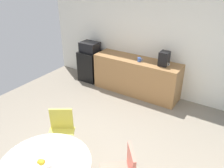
{
  "coord_description": "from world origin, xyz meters",
  "views": [
    {
      "loc": [
        2.05,
        -2.02,
        2.89
      ],
      "look_at": [
        0.02,
        1.15,
        0.95
      ],
      "focal_mm": 36.7,
      "sensor_mm": 36.0,
      "label": 1
    }
  ],
  "objects_px": {
    "microwave": "(90,47)",
    "mug_green": "(139,60)",
    "mini_fridge": "(91,66)",
    "coffee_maker": "(164,58)",
    "chair_yellow": "(61,128)",
    "fruit_bowl": "(42,164)",
    "mug_white": "(166,64)"
  },
  "relations": [
    {
      "from": "mug_green",
      "to": "mini_fridge",
      "type": "bearing_deg",
      "value": 176.54
    },
    {
      "from": "microwave",
      "to": "fruit_bowl",
      "type": "xyz_separation_m",
      "value": [
        1.94,
        -3.45,
        -0.17
      ]
    },
    {
      "from": "microwave",
      "to": "coffee_maker",
      "type": "height_order",
      "value": "coffee_maker"
    },
    {
      "from": "microwave",
      "to": "coffee_maker",
      "type": "distance_m",
      "value": 2.11
    },
    {
      "from": "fruit_bowl",
      "to": "mini_fridge",
      "type": "bearing_deg",
      "value": 119.31
    },
    {
      "from": "mug_white",
      "to": "mug_green",
      "type": "bearing_deg",
      "value": -173.63
    },
    {
      "from": "chair_yellow",
      "to": "coffee_maker",
      "type": "distance_m",
      "value": 2.74
    },
    {
      "from": "fruit_bowl",
      "to": "mug_green",
      "type": "height_order",
      "value": "mug_green"
    },
    {
      "from": "coffee_maker",
      "to": "chair_yellow",
      "type": "bearing_deg",
      "value": -105.67
    },
    {
      "from": "mini_fridge",
      "to": "coffee_maker",
      "type": "distance_m",
      "value": 2.2
    },
    {
      "from": "mug_white",
      "to": "mug_green",
      "type": "height_order",
      "value": "same"
    },
    {
      "from": "fruit_bowl",
      "to": "coffee_maker",
      "type": "relative_size",
      "value": 0.67
    },
    {
      "from": "chair_yellow",
      "to": "coffee_maker",
      "type": "xyz_separation_m",
      "value": [
        0.72,
        2.58,
        0.54
      ]
    },
    {
      "from": "mini_fridge",
      "to": "mug_white",
      "type": "relative_size",
      "value": 6.44
    },
    {
      "from": "mini_fridge",
      "to": "coffee_maker",
      "type": "relative_size",
      "value": 2.6
    },
    {
      "from": "microwave",
      "to": "fruit_bowl",
      "type": "relative_size",
      "value": 2.22
    },
    {
      "from": "fruit_bowl",
      "to": "mug_green",
      "type": "distance_m",
      "value": 3.39
    },
    {
      "from": "chair_yellow",
      "to": "fruit_bowl",
      "type": "bearing_deg",
      "value": -57.21
    },
    {
      "from": "chair_yellow",
      "to": "mug_white",
      "type": "height_order",
      "value": "mug_white"
    },
    {
      "from": "microwave",
      "to": "chair_yellow",
      "type": "bearing_deg",
      "value": -61.92
    },
    {
      "from": "mug_white",
      "to": "mug_green",
      "type": "relative_size",
      "value": 1.0
    },
    {
      "from": "mini_fridge",
      "to": "coffee_maker",
      "type": "height_order",
      "value": "coffee_maker"
    },
    {
      "from": "microwave",
      "to": "chair_yellow",
      "type": "height_order",
      "value": "microwave"
    },
    {
      "from": "mini_fridge",
      "to": "chair_yellow",
      "type": "relative_size",
      "value": 1.0
    },
    {
      "from": "fruit_bowl",
      "to": "mug_green",
      "type": "bearing_deg",
      "value": 96.8
    },
    {
      "from": "mug_white",
      "to": "coffee_maker",
      "type": "bearing_deg",
      "value": 161.65
    },
    {
      "from": "mini_fridge",
      "to": "fruit_bowl",
      "type": "xyz_separation_m",
      "value": [
        1.94,
        -3.45,
        0.38
      ]
    },
    {
      "from": "microwave",
      "to": "mug_white",
      "type": "height_order",
      "value": "microwave"
    },
    {
      "from": "coffee_maker",
      "to": "mug_white",
      "type": "bearing_deg",
      "value": -18.35
    },
    {
      "from": "mini_fridge",
      "to": "coffee_maker",
      "type": "bearing_deg",
      "value": 0.0
    },
    {
      "from": "microwave",
      "to": "chair_yellow",
      "type": "distance_m",
      "value": 2.96
    },
    {
      "from": "microwave",
      "to": "mug_green",
      "type": "distance_m",
      "value": 1.54
    }
  ]
}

